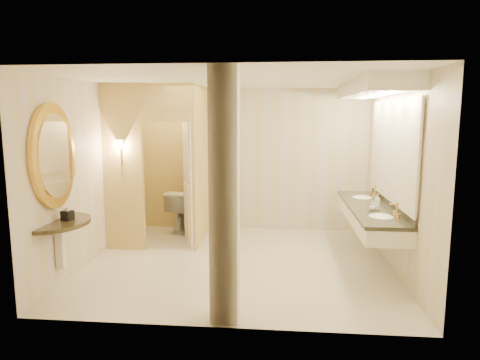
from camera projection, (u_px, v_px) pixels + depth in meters
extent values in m
plane|color=beige|center=(239.00, 263.00, 6.45)|extent=(4.50, 4.50, 0.00)
plane|color=white|center=(239.00, 80.00, 6.04)|extent=(4.50, 4.50, 0.00)
cube|color=beige|center=(249.00, 160.00, 8.22)|extent=(4.50, 0.02, 2.70)
cube|color=beige|center=(219.00, 201.00, 4.28)|extent=(4.50, 0.02, 2.70)
cube|color=beige|center=(91.00, 172.00, 6.46)|extent=(0.02, 4.00, 2.70)
cube|color=beige|center=(397.00, 176.00, 6.04)|extent=(0.02, 4.00, 2.70)
cube|color=#E6D078|center=(200.00, 164.00, 7.55)|extent=(0.10, 1.50, 2.70)
cube|color=#E6D078|center=(123.00, 168.00, 6.92)|extent=(0.65, 0.10, 2.70)
cube|color=#E6D078|center=(165.00, 102.00, 6.69)|extent=(0.80, 0.10, 0.60)
cube|color=white|center=(188.00, 184.00, 7.24)|extent=(0.33, 0.77, 2.10)
cylinder|color=gold|center=(121.00, 157.00, 6.82)|extent=(0.03, 0.03, 0.30)
cone|color=white|center=(121.00, 144.00, 6.79)|extent=(0.14, 0.14, 0.14)
cube|color=white|center=(370.00, 215.00, 6.36)|extent=(0.60, 2.46, 0.24)
cube|color=black|center=(371.00, 207.00, 6.34)|extent=(0.64, 2.50, 0.05)
cube|color=black|center=(390.00, 203.00, 6.30)|extent=(0.03, 2.46, 0.10)
ellipsoid|color=white|center=(381.00, 219.00, 5.69)|extent=(0.40, 0.44, 0.15)
cylinder|color=gold|center=(397.00, 210.00, 5.65)|extent=(0.03, 0.03, 0.22)
ellipsoid|color=white|center=(362.00, 200.00, 7.00)|extent=(0.40, 0.44, 0.15)
cylinder|color=gold|center=(375.00, 192.00, 6.96)|extent=(0.03, 0.03, 0.22)
cube|color=white|center=(393.00, 150.00, 6.18)|extent=(0.03, 2.46, 1.40)
cube|color=white|center=(376.00, 88.00, 6.08)|extent=(0.75, 2.66, 0.22)
cylinder|color=black|center=(56.00, 223.00, 5.44)|extent=(1.01, 1.01, 0.05)
cube|color=white|center=(60.00, 245.00, 5.48)|extent=(0.10, 0.10, 0.60)
cylinder|color=gold|center=(53.00, 156.00, 5.31)|extent=(0.07, 1.01, 1.01)
cylinder|color=white|center=(56.00, 156.00, 5.30)|extent=(0.02, 0.81, 0.81)
cube|color=white|center=(225.00, 198.00, 4.47)|extent=(0.30, 0.30, 2.70)
cube|color=black|center=(67.00, 215.00, 5.46)|extent=(0.15, 0.15, 0.12)
imported|color=white|center=(184.00, 210.00, 8.18)|extent=(0.63, 0.87, 0.80)
imported|color=beige|center=(373.00, 205.00, 6.12)|extent=(0.06, 0.06, 0.12)
imported|color=silver|center=(372.00, 207.00, 5.99)|extent=(0.09, 0.09, 0.11)
imported|color=#C6B28C|center=(377.00, 202.00, 6.03)|extent=(0.12, 0.12, 0.23)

